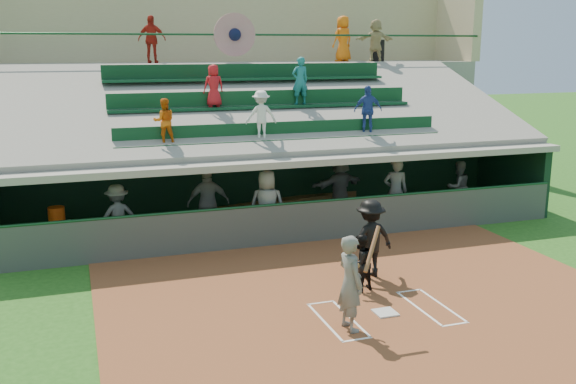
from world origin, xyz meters
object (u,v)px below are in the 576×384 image
object	(u,v)px
white_table	(57,236)
home_plate	(385,313)
water_cooler	(57,215)
trash_bin	(377,51)
catcher	(360,263)
batter_at_plate	(350,282)

from	to	relation	value
white_table	home_plate	bearing A→B (deg)	-49.72
water_cooler	trash_bin	xyz separation A→B (m)	(12.45, 6.89, 4.09)
catcher	home_plate	bearing A→B (deg)	68.73
water_cooler	home_plate	bearing A→B (deg)	-46.24
home_plate	batter_at_plate	bearing A→B (deg)	-156.11
batter_at_plate	catcher	xyz separation A→B (m)	(0.99, 1.70, -0.29)
home_plate	trash_bin	size ratio (longest dim) A/B	0.50
home_plate	catcher	xyz separation A→B (m)	(0.02, 1.28, 0.62)
white_table	water_cooler	bearing A→B (deg)	54.36
catcher	trash_bin	bearing A→B (deg)	-137.47
trash_bin	water_cooler	bearing A→B (deg)	-151.05
home_plate	white_table	xyz separation A→B (m)	(-6.23, 6.41, 0.35)
home_plate	water_cooler	size ratio (longest dim) A/B	1.02
home_plate	white_table	bearing A→B (deg)	134.20
batter_at_plate	home_plate	bearing A→B (deg)	23.89
home_plate	catcher	size ratio (longest dim) A/B	0.34
white_table	trash_bin	bearing A→B (deg)	25.18
batter_at_plate	catcher	distance (m)	1.99
batter_at_plate	trash_bin	xyz separation A→B (m)	(7.22, 13.78, 4.09)
home_plate	trash_bin	bearing A→B (deg)	64.89
catcher	white_table	distance (m)	8.09
water_cooler	trash_bin	distance (m)	14.81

